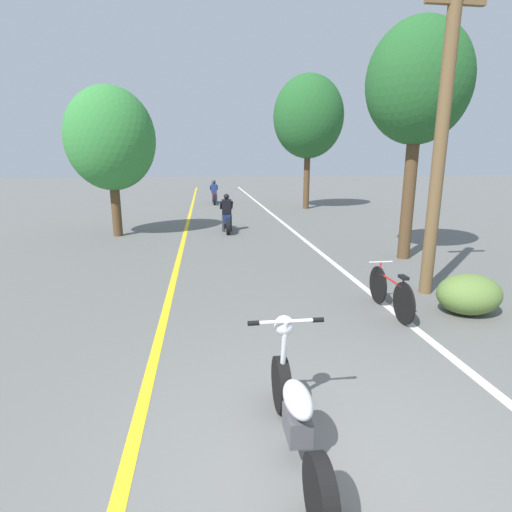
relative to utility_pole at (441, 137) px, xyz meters
name	(u,v)px	position (x,y,z in m)	size (l,w,h in m)	color
ground_plane	(324,469)	(-3.39, -4.32, -3.01)	(120.00, 120.00, 0.00)	#60605E
lane_stripe_center	(186,231)	(-5.09, 7.84, -3.00)	(0.14, 48.00, 0.01)	yellow
lane_stripe_edge	(290,228)	(-1.10, 7.84, -3.00)	(0.14, 48.00, 0.01)	white
utility_pole	(441,137)	(0.00, 0.00, 0.00)	(1.10, 0.24, 5.84)	brown
roadside_tree_right_near	(418,84)	(0.96, 2.79, 1.40)	(2.60, 2.34, 5.95)	#513A23
roadside_tree_right_far	(308,117)	(1.12, 14.12, 1.73)	(3.66, 3.30, 6.87)	#513A23
roadside_tree_left	(110,139)	(-7.40, 7.13, 0.25)	(2.94, 2.65, 4.97)	#513A23
roadside_bush	(469,294)	(0.12, -1.15, -2.66)	(1.10, 0.88, 0.70)	#5B7A38
motorcycle_foreground	(296,413)	(-3.60, -4.10, -2.59)	(0.75, 2.05, 1.11)	black
motorcycle_rider_lead	(227,217)	(-3.56, 7.55, -2.49)	(0.50, 1.99, 1.38)	black
motorcycle_rider_far	(214,195)	(-3.78, 17.24, -2.47)	(0.50, 2.16, 1.41)	black
bicycle_parked	(390,292)	(-1.21, -0.93, -2.64)	(0.44, 1.68, 0.81)	black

